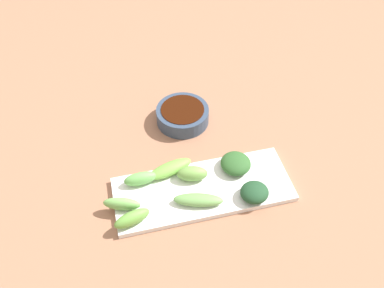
% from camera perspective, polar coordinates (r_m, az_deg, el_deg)
% --- Properties ---
extents(tabletop, '(2.10, 2.10, 0.02)m').
position_cam_1_polar(tabletop, '(0.87, 0.88, -2.10)').
color(tabletop, '#9A6A4E').
rests_on(tabletop, ground).
extents(sauce_bowl, '(0.12, 0.12, 0.04)m').
position_cam_1_polar(sauce_bowl, '(0.93, -1.34, 4.17)').
color(sauce_bowl, '#32435B').
rests_on(sauce_bowl, tabletop).
extents(serving_plate, '(0.13, 0.35, 0.01)m').
position_cam_1_polar(serving_plate, '(0.81, 1.54, -6.42)').
color(serving_plate, white).
rests_on(serving_plate, tabletop).
extents(broccoli_stalk_0, '(0.03, 0.07, 0.03)m').
position_cam_1_polar(broccoli_stalk_0, '(0.80, -7.26, -4.87)').
color(broccoli_stalk_0, '#69B156').
rests_on(broccoli_stalk_0, serving_plate).
extents(broccoli_stalk_1, '(0.05, 0.10, 0.02)m').
position_cam_1_polar(broccoli_stalk_1, '(0.77, 0.89, -7.89)').
color(broccoli_stalk_1, '#6DA455').
rests_on(broccoli_stalk_1, serving_plate).
extents(broccoli_leafy_2, '(0.08, 0.08, 0.03)m').
position_cam_1_polar(broccoli_leafy_2, '(0.82, 6.17, -2.74)').
color(broccoli_leafy_2, '#2E5D29').
rests_on(broccoli_leafy_2, serving_plate).
extents(broccoli_stalk_3, '(0.06, 0.10, 0.02)m').
position_cam_1_polar(broccoli_stalk_3, '(0.82, -3.11, -3.51)').
color(broccoli_stalk_3, '#72B946').
rests_on(broccoli_stalk_3, serving_plate).
extents(broccoli_stalk_4, '(0.04, 0.07, 0.03)m').
position_cam_1_polar(broccoli_stalk_4, '(0.80, 0.04, -4.20)').
color(broccoli_stalk_4, '#72A64C').
rests_on(broccoli_stalk_4, serving_plate).
extents(broccoli_leafy_5, '(0.06, 0.06, 0.03)m').
position_cam_1_polar(broccoli_leafy_5, '(0.78, 8.79, -6.75)').
color(broccoli_leafy_5, '#1F4628').
rests_on(broccoli_leafy_5, serving_plate).
extents(broccoli_stalk_6, '(0.04, 0.07, 0.03)m').
position_cam_1_polar(broccoli_stalk_6, '(0.77, -9.87, -8.31)').
color(broccoli_stalk_6, '#76B85B').
rests_on(broccoli_stalk_6, serving_plate).
extents(broccoli_stalk_7, '(0.04, 0.07, 0.03)m').
position_cam_1_polar(broccoli_stalk_7, '(0.75, -8.46, -10.32)').
color(broccoli_stalk_7, '#66A442').
rests_on(broccoli_stalk_7, serving_plate).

